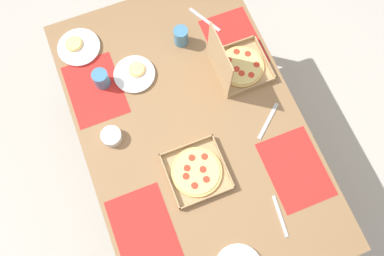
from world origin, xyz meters
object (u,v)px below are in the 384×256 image
Objects in this scene: plate_near_right at (78,47)px; cup_clear_right at (181,36)px; pizza_box_corner_right at (196,172)px; plate_near_left at (135,74)px; cup_spare at (101,79)px; pizza_box_center at (237,65)px; condiment_bowl at (112,136)px.

cup_clear_right reaches higher than plate_near_right.
pizza_box_corner_right is at bearing 164.92° from cup_clear_right.
cup_spare reaches higher than plate_near_left.
plate_near_left is at bearing 71.83° from pizza_box_center.
pizza_box_center is 3.17× the size of cup_spare.
pizza_box_center reaches higher than plate_near_left.
pizza_box_center is at bearing -105.08° from cup_spare.
cup_clear_right reaches higher than plate_near_left.
pizza_box_corner_right reaches higher than plate_near_left.
cup_spare is (-0.08, 0.45, -0.00)m from cup_clear_right.
condiment_bowl is (-0.28, 0.21, 0.01)m from plate_near_left.
pizza_box_corner_right is 2.77× the size of condiment_bowl.
cup_clear_right is 0.46m from cup_spare.
plate_near_left is 0.31m from cup_clear_right.
cup_clear_right is (0.68, -0.18, 0.04)m from pizza_box_corner_right.
plate_near_left is 0.95× the size of plate_near_right.
cup_clear_right is at bearing 38.24° from pizza_box_center.
plate_near_right is (0.84, 0.33, -0.00)m from pizza_box_corner_right.
cup_spare reaches higher than pizza_box_corner_right.
condiment_bowl is (-0.12, 0.70, -0.02)m from pizza_box_center.
pizza_box_center is 2.92× the size of cup_clear_right.
plate_near_right is at bearing 13.60° from cup_spare.
plate_near_left and plate_near_right have the same top height.
plate_near_right is at bearing 21.28° from pizza_box_corner_right.
cup_spare is at bearing -8.80° from condiment_bowl.
cup_spare is at bearing 74.92° from pizza_box_center.
pizza_box_corner_right is 0.66m from cup_spare.
plate_near_left is 0.35m from condiment_bowl.
pizza_box_corner_right is 2.87× the size of cup_spare.
cup_spare is at bearing -166.40° from plate_near_right.
plate_near_right is at bearing 41.23° from plate_near_left.
pizza_box_center is 1.36× the size of plate_near_right.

